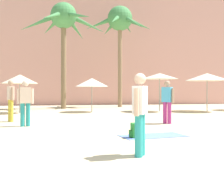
{
  "coord_description": "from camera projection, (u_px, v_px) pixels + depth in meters",
  "views": [
    {
      "loc": [
        -1.83,
        -4.93,
        1.34
      ],
      "look_at": [
        -0.03,
        6.25,
        1.38
      ],
      "focal_mm": 46.16,
      "sensor_mm": 36.0,
      "label": 1
    }
  ],
  "objects": [
    {
      "name": "ground",
      "position": [
        169.0,
        165.0,
        5.15
      ],
      "size": [
        120.0,
        120.0,
        0.0
      ],
      "primitive_type": "plane",
      "color": "#C6B28C"
    },
    {
      "name": "person_near_right",
      "position": [
        25.0,
        101.0,
        10.74
      ],
      "size": [
        0.61,
        0.29,
        1.72
      ],
      "rotation": [
        0.0,
        0.0,
        4.88
      ],
      "color": "teal",
      "rests_on": "ground"
    },
    {
      "name": "palm_tree_center",
      "position": [
        120.0,
        23.0,
        23.47
      ],
      "size": [
        5.64,
        5.34,
        8.24
      ],
      "color": "#896B4C",
      "rests_on": "ground"
    },
    {
      "name": "backpack",
      "position": [
        134.0,
        131.0,
        8.08
      ],
      "size": [
        0.24,
        0.3,
        0.42
      ],
      "rotation": [
        0.0,
        0.0,
        3.15
      ],
      "color": "#237D2D",
      "rests_on": "ground"
    },
    {
      "name": "person_mid_left",
      "position": [
        140.0,
        111.0,
        5.87
      ],
      "size": [
        0.39,
        0.57,
        1.69
      ],
      "rotation": [
        0.0,
        0.0,
        2.61
      ],
      "color": "teal",
      "rests_on": "ground"
    },
    {
      "name": "hotel_pink",
      "position": [
        117.0,
        30.0,
        31.88
      ],
      "size": [
        23.92,
        9.17,
        16.15
      ],
      "primitive_type": "cube",
      "color": "#DB9989",
      "rests_on": "ground"
    },
    {
      "name": "person_mid_center",
      "position": [
        11.0,
        99.0,
        12.35
      ],
      "size": [
        0.37,
        0.59,
        1.78
      ],
      "rotation": [
        0.0,
        0.0,
        3.58
      ],
      "color": "gold",
      "rests_on": "ground"
    },
    {
      "name": "palm_tree_left",
      "position": [
        64.0,
        22.0,
        21.2
      ],
      "size": [
        6.38,
        5.98,
        7.83
      ],
      "color": "brown",
      "rests_on": "ground"
    },
    {
      "name": "person_mid_right",
      "position": [
        167.0,
        100.0,
        11.62
      ],
      "size": [
        0.47,
        0.51,
        1.74
      ],
      "rotation": [
        0.0,
        0.0,
        3.87
      ],
      "color": "#B7337F",
      "rests_on": "ground"
    },
    {
      "name": "cafe_umbrella_0",
      "position": [
        160.0,
        76.0,
        18.38
      ],
      "size": [
        2.39,
        2.39,
        2.45
      ],
      "color": "gray",
      "rests_on": "ground"
    },
    {
      "name": "cafe_umbrella_2",
      "position": [
        20.0,
        79.0,
        16.98
      ],
      "size": [
        2.12,
        2.12,
        2.29
      ],
      "color": "gray",
      "rests_on": "ground"
    },
    {
      "name": "cafe_umbrella_6",
      "position": [
        207.0,
        77.0,
        18.44
      ],
      "size": [
        2.75,
        2.75,
        2.45
      ],
      "color": "gray",
      "rests_on": "ground"
    },
    {
      "name": "beach_towel",
      "position": [
        153.0,
        136.0,
        8.43
      ],
      "size": [
        2.05,
        1.28,
        0.01
      ],
      "primitive_type": "cube",
      "rotation": [
        0.0,
        0.0,
        0.19
      ],
      "color": "#6684E0",
      "rests_on": "ground"
    },
    {
      "name": "cafe_umbrella_3",
      "position": [
        92.0,
        82.0,
        17.99
      ],
      "size": [
        2.05,
        2.05,
        2.11
      ],
      "color": "gray",
      "rests_on": "ground"
    }
  ]
}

